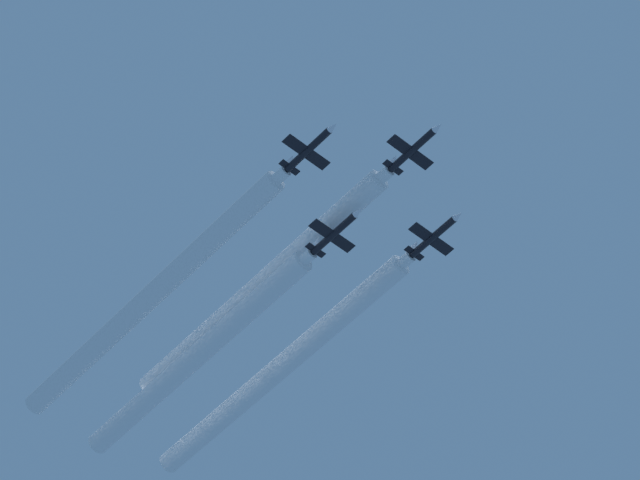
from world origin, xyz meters
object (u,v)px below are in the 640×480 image
jet_left_wingman (435,236)px  jet_right_wingman (310,149)px  jet_slot (335,232)px  jet_lead (414,149)px

jet_left_wingman → jet_right_wingman: jet_left_wingman is taller
jet_left_wingman → jet_slot: 17.33m
jet_right_wingman → jet_slot: size_ratio=1.00×
jet_left_wingman → jet_right_wingman: 28.06m
jet_lead → jet_left_wingman: (-13.78, -9.72, -2.57)m
jet_right_wingman → jet_left_wingman: bearing=179.8°
jet_left_wingman → jet_slot: bearing=-32.0°
jet_lead → jet_slot: (0.77, -18.79, -5.13)m
jet_right_wingman → jet_lead: bearing=145.4°
jet_lead → jet_left_wingman: size_ratio=1.00×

